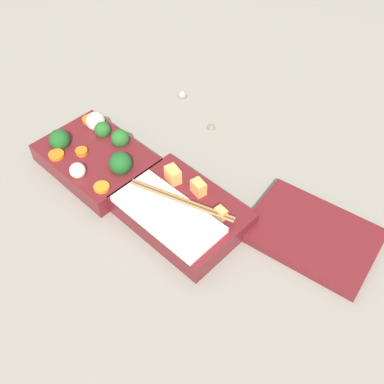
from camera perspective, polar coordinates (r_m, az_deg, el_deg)
name	(u,v)px	position (r m, az deg, el deg)	size (l,w,h in m)	color
ground_plane	(138,193)	(0.85, -6.91, -0.11)	(3.00, 3.00, 0.00)	gray
bento_tray_vegetable	(96,156)	(0.90, -12.07, 4.46)	(0.22, 0.16, 0.07)	maroon
bento_tray_rice	(180,212)	(0.78, -1.51, -2.55)	(0.22, 0.16, 0.07)	maroon
bento_lid	(312,234)	(0.80, 14.97, -5.22)	(0.21, 0.15, 0.02)	maroon
pebble_0	(211,126)	(0.98, 2.44, 8.32)	(0.02, 0.02, 0.02)	#7A6B5B
pebble_1	(182,95)	(1.06, -1.27, 12.23)	(0.02, 0.02, 0.02)	gray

